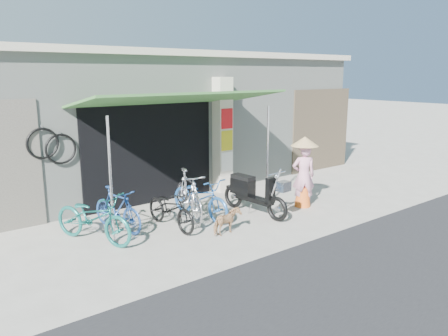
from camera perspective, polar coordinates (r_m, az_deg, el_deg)
ground at (r=9.49m, az=4.68°, el=-6.77°), size 80.00×80.00×0.00m
bicycle_shop at (r=13.24m, az=-10.28°, el=6.62°), size 12.30×5.30×3.66m
shop_pillar at (r=11.51m, az=-0.27°, el=4.31°), size 0.42×0.44×3.00m
awning at (r=9.74m, az=-5.60°, el=8.82°), size 4.60×1.88×2.72m
neighbour_right at (r=14.51m, az=12.56°, el=4.88°), size 2.60×0.06×2.60m
bike_teal at (r=8.49m, az=-16.73°, el=-6.20°), size 1.32×1.91×0.95m
bike_blue at (r=8.99m, az=-13.76°, el=-5.23°), size 0.72×1.52×0.88m
bike_black at (r=8.93m, az=-6.96°, el=-5.28°), size 0.63×1.60×0.82m
bike_silver at (r=9.42m, az=-4.64°, el=-3.52°), size 0.97×1.84×1.07m
bike_navy at (r=9.49m, az=-3.13°, el=-3.88°), size 0.81×1.79×0.91m
street_dog at (r=8.57m, az=0.38°, el=-7.03°), size 0.65×0.37×0.51m
moped at (r=9.75m, az=3.78°, el=-3.26°), size 0.53×1.87×1.06m
nun at (r=10.37m, az=10.36°, el=-0.51°), size 0.65×0.64×1.67m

